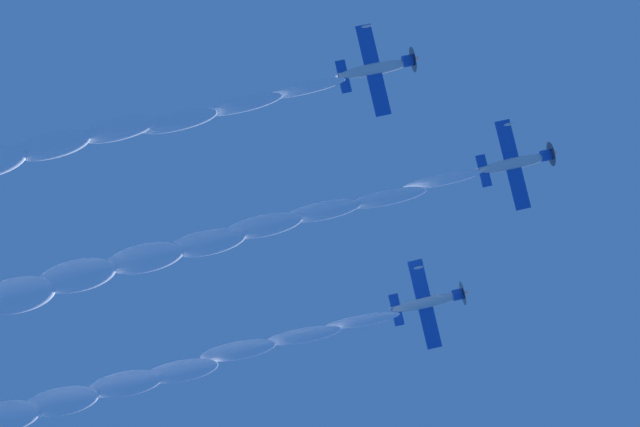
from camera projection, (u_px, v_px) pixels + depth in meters
airplane_lead at (517, 163)px, 94.19m from camera, size 8.45×7.80×3.55m
airplane_left_wingman at (429, 302)px, 96.63m from camera, size 8.45×7.81×3.43m
airplane_right_wingman at (378, 68)px, 91.24m from camera, size 8.45×7.82×3.73m
smoke_trail_lead at (151, 257)px, 91.71m from camera, size 10.60×47.74×8.04m
smoke_trail_left_wingman at (72, 397)px, 94.08m from camera, size 11.57×47.60×8.19m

